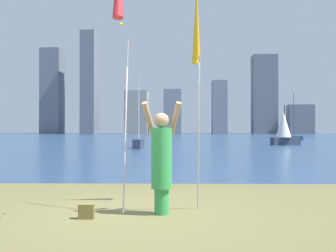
{
  "coord_description": "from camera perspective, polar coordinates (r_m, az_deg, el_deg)",
  "views": [
    {
      "loc": [
        0.65,
        -6.47,
        1.41
      ],
      "look_at": [
        0.3,
        11.34,
        1.52
      ],
      "focal_mm": 41.69,
      "sensor_mm": 36.0,
      "label": 1
    }
  ],
  "objects": [
    {
      "name": "ground",
      "position": [
        57.45,
        0.48,
        -1.83
      ],
      "size": [
        120.0,
        138.0,
        0.12
      ],
      "color": "brown"
    },
    {
      "name": "person",
      "position": [
        6.45,
        -0.94,
        -4.78
      ],
      "size": [
        0.68,
        0.5,
        1.86
      ],
      "rotation": [
        0.0,
        0.0,
        -0.12
      ],
      "color": "green",
      "rests_on": "ground"
    },
    {
      "name": "kite_flag_right",
      "position": [
        7.54,
        4.21,
        14.33
      ],
      "size": [
        0.16,
        1.13,
        4.16
      ],
      "color": "#B2B2B7",
      "rests_on": "ground"
    },
    {
      "name": "bag",
      "position": [
        6.36,
        -11.82,
        -12.1
      ],
      "size": [
        0.24,
        0.12,
        0.23
      ],
      "color": "olive",
      "rests_on": "ground"
    },
    {
      "name": "sailboat_0",
      "position": [
        50.73,
        17.91,
        -1.56
      ],
      "size": [
        2.41,
        1.64,
        5.8
      ],
      "color": "#2D6084",
      "rests_on": "ground"
    },
    {
      "name": "sailboat_2",
      "position": [
        28.11,
        -4.32,
        -2.43
      ],
      "size": [
        0.63,
        2.51,
        5.28
      ],
      "color": "#333D51",
      "rests_on": "ground"
    },
    {
      "name": "sailboat_3",
      "position": [
        34.91,
        16.6,
        -0.33
      ],
      "size": [
        2.67,
        1.61,
        3.66
      ],
      "color": "#333D51",
      "rests_on": "ground"
    },
    {
      "name": "skyline_tower_0",
      "position": [
        112.63,
        -16.46,
        4.82
      ],
      "size": [
        5.28,
        7.17,
        23.15
      ],
      "color": "slate",
      "rests_on": "ground"
    },
    {
      "name": "skyline_tower_1",
      "position": [
        106.63,
        -11.34,
        6.12
      ],
      "size": [
        3.69,
        7.7,
        26.91
      ],
      "color": "slate",
      "rests_on": "ground"
    },
    {
      "name": "skyline_tower_2",
      "position": [
        102.42,
        -4.6,
        1.96
      ],
      "size": [
        5.81,
        7.29,
        11.15
      ],
      "color": "gray",
      "rests_on": "ground"
    },
    {
      "name": "skyline_tower_3",
      "position": [
        103.11,
        0.65,
        2.09
      ],
      "size": [
        4.6,
        5.18,
        11.65
      ],
      "color": "gray",
      "rests_on": "ground"
    },
    {
      "name": "skyline_tower_4",
      "position": [
        105.84,
        7.51,
        2.73
      ],
      "size": [
        3.91,
        4.22,
        14.24
      ],
      "color": "gray",
      "rests_on": "ground"
    },
    {
      "name": "skyline_tower_5",
      "position": [
        108.95,
        13.89,
        4.49
      ],
      "size": [
        6.45,
        4.46,
        21.23
      ],
      "color": "slate",
      "rests_on": "ground"
    },
    {
      "name": "skyline_tower_6",
      "position": [
        109.02,
        18.61,
        0.92
      ],
      "size": [
        6.55,
        5.55,
        7.66
      ],
      "color": "slate",
      "rests_on": "ground"
    }
  ]
}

